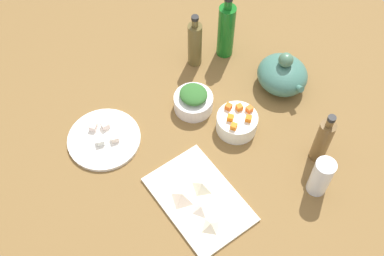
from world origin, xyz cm
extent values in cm
cube|color=brown|center=(0.00, 0.00, 1.50)|extent=(190.00, 190.00, 3.00)
cube|color=#EDE8CF|center=(19.41, -9.21, 3.50)|extent=(31.65, 22.55, 1.00)
cylinder|color=white|center=(-12.88, -23.80, 3.60)|extent=(22.45, 22.45, 1.20)
cylinder|color=white|center=(-9.58, 6.25, 5.64)|extent=(12.49, 12.49, 5.28)
cylinder|color=white|center=(4.22, 13.58, 5.94)|extent=(12.66, 12.66, 5.89)
ellipsoid|color=#3F7364|center=(-2.83, 35.98, 8.15)|extent=(16.93, 16.06, 10.29)
sphere|color=#487257|center=(-2.83, 35.98, 15.19)|extent=(4.74, 4.74, 4.74)
cylinder|color=#3F7364|center=(4.36, 35.98, 9.43)|extent=(5.38, 2.00, 3.93)
cylinder|color=brown|center=(-26.25, 16.77, 11.38)|extent=(4.75, 4.75, 16.77)
cylinder|color=brown|center=(-26.25, 16.77, 21.17)|extent=(2.14, 2.14, 2.80)
cylinder|color=black|center=(-26.25, 16.77, 23.17)|extent=(2.38, 2.38, 1.20)
cylinder|color=#17691E|center=(-24.73, 28.03, 13.09)|extent=(5.70, 5.70, 20.19)
cylinder|color=#17691E|center=(-24.73, 28.03, 24.90)|extent=(2.57, 2.57, 3.43)
cylinder|color=brown|center=(25.03, 28.72, 11.13)|extent=(4.63, 4.63, 16.25)
cylinder|color=brown|center=(25.03, 28.72, 20.57)|extent=(2.08, 2.08, 2.63)
cylinder|color=black|center=(25.03, 28.72, 22.48)|extent=(2.32, 2.32, 1.20)
cylinder|color=white|center=(33.44, 21.69, 9.79)|extent=(5.77, 5.77, 13.59)
cube|color=orange|center=(6.90, 10.32, 9.79)|extent=(2.50, 2.50, 1.80)
cube|color=orange|center=(-0.27, 12.99, 9.79)|extent=(2.41, 2.41, 1.80)
cube|color=orange|center=(3.81, 11.19, 9.79)|extent=(2.54, 2.54, 1.80)
cube|color=orange|center=(6.83, 15.72, 9.79)|extent=(2.54, 2.54, 1.80)
cube|color=orange|center=(1.92, 15.69, 9.79)|extent=(1.97, 1.97, 1.80)
cube|color=orange|center=(4.03, 17.99, 9.79)|extent=(2.00, 2.00, 1.80)
ellipsoid|color=#31682B|center=(-9.58, 6.25, 9.86)|extent=(10.06, 9.66, 3.16)
cube|color=white|center=(-11.65, -25.39, 5.30)|extent=(2.66, 2.66, 2.20)
cube|color=white|center=(-10.40, -21.13, 5.30)|extent=(2.59, 2.59, 2.20)
cube|color=white|center=(-16.25, -21.61, 5.30)|extent=(2.40, 2.40, 2.20)
cube|color=white|center=(-17.62, -25.04, 5.30)|extent=(3.11, 3.11, 2.20)
pyramid|color=beige|center=(22.66, -10.62, 5.05)|extent=(4.57, 4.23, 2.10)
pyramid|color=beige|center=(17.04, -6.91, 5.48)|extent=(6.17, 6.01, 2.96)
pyramid|color=beige|center=(17.14, -13.40, 5.56)|extent=(7.18, 7.17, 3.13)
pyramid|color=beige|center=(28.29, -10.96, 5.18)|extent=(4.16, 4.45, 2.36)
camera|label=1|loc=(68.75, -41.08, 126.28)|focal=44.42mm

